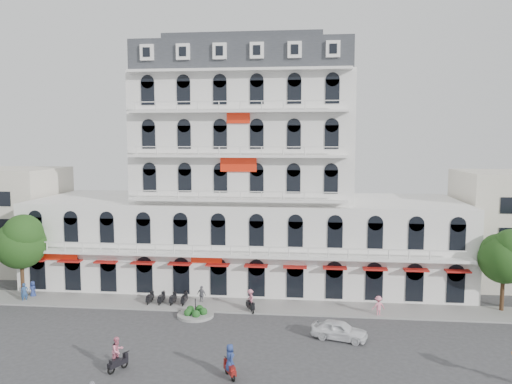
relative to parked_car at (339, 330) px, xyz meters
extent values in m
plane|color=#38383A|center=(-9.17, -2.25, -0.73)|extent=(120.00, 120.00, 0.00)
cube|color=gray|center=(-9.17, 6.75, -0.65)|extent=(53.00, 4.00, 0.16)
cube|color=silver|center=(-9.17, 15.75, 3.77)|extent=(45.00, 14.00, 9.00)
cube|color=silver|center=(-9.17, 15.75, 14.77)|extent=(22.00, 12.00, 13.00)
cube|color=#2D3035|center=(-9.17, 15.75, 22.77)|extent=(21.56, 11.76, 3.00)
cube|color=#2D3035|center=(-9.17, 15.75, 24.67)|extent=(15.84, 8.64, 0.80)
cube|color=#AD1A15|center=(-9.17, 8.25, 2.77)|extent=(40.50, 1.00, 0.15)
cube|color=red|center=(-9.17, 9.63, 12.27)|extent=(3.50, 0.10, 1.40)
cube|color=beige|center=(-39.17, 17.75, 5.27)|extent=(14.00, 10.00, 12.00)
cylinder|color=gray|center=(-12.17, 3.75, -0.61)|extent=(3.20, 3.20, 0.24)
cylinder|color=black|center=(-12.17, 3.75, 0.17)|extent=(0.08, 0.08, 1.40)
sphere|color=#1B511D|center=(-11.47, 3.75, -0.28)|extent=(0.70, 0.70, 0.70)
sphere|color=#1B511D|center=(-11.95, 4.42, -0.28)|extent=(0.70, 0.70, 0.70)
sphere|color=#1B511D|center=(-12.73, 4.17, -0.28)|extent=(0.70, 0.70, 0.70)
sphere|color=#1B511D|center=(-12.75, 3.35, -0.28)|extent=(0.70, 0.70, 0.70)
sphere|color=#1B511D|center=(-11.98, 3.08, -0.28)|extent=(0.70, 0.70, 0.70)
cylinder|color=#382314|center=(-30.17, 7.25, 1.14)|extent=(0.36, 0.36, 3.74)
sphere|color=#123B14|center=(-30.17, 7.25, 4.54)|extent=(4.76, 4.76, 4.76)
sphere|color=#123B14|center=(-29.67, 6.95, 5.64)|extent=(3.74, 3.74, 3.74)
sphere|color=#123B14|center=(-30.57, 7.55, 5.22)|extent=(3.40, 3.40, 3.40)
cylinder|color=#382314|center=(14.83, 7.75, 0.99)|extent=(0.36, 0.36, 3.43)
sphere|color=#123B14|center=(14.83, 7.75, 4.11)|extent=(4.37, 4.37, 4.37)
sphere|color=#123B14|center=(15.33, 7.45, 5.12)|extent=(3.43, 3.43, 3.43)
sphere|color=#123B14|center=(14.43, 8.05, 4.73)|extent=(3.12, 3.12, 3.12)
imported|color=white|center=(0.00, 0.00, 0.00)|extent=(4.60, 2.85, 1.46)
cube|color=black|center=(-14.99, -6.94, -0.18)|extent=(1.04, 1.48, 0.35)
torus|color=black|center=(-14.72, -6.46, -0.45)|extent=(0.40, 0.58, 0.60)
torus|color=black|center=(-15.26, -7.42, -0.45)|extent=(0.40, 0.58, 0.60)
imported|color=pink|center=(-14.99, -6.94, 0.67)|extent=(1.08, 1.15, 1.89)
cube|color=maroon|center=(-7.43, -7.08, -0.18)|extent=(1.05, 1.48, 0.35)
torus|color=black|center=(-7.70, -6.61, -0.45)|extent=(0.40, 0.58, 0.60)
torus|color=black|center=(-7.15, -7.56, -0.45)|extent=(0.40, 0.58, 0.60)
imported|color=navy|center=(-7.43, -7.08, 0.62)|extent=(0.93, 1.04, 1.80)
cube|color=black|center=(-7.55, 5.38, -0.18)|extent=(0.97, 1.50, 0.35)
torus|color=black|center=(-7.31, 4.89, -0.45)|extent=(0.37, 0.59, 0.60)
torus|color=black|center=(-7.79, 5.88, -0.45)|extent=(0.37, 0.59, 0.60)
imported|color=#CA6B82|center=(-7.55, 5.38, 0.53)|extent=(1.00, 1.21, 1.62)
imported|color=navy|center=(-29.17, 7.25, 0.09)|extent=(0.90, 0.70, 1.64)
imported|color=slate|center=(-12.37, 7.25, 0.11)|extent=(1.07, 0.78, 1.68)
imported|color=pink|center=(3.69, 5.42, 0.18)|extent=(1.32, 0.97, 1.82)
imported|color=navy|center=(-29.17, 5.85, 0.19)|extent=(0.79, 0.77, 1.84)
camera|label=1|loc=(-2.52, -37.60, 14.58)|focal=35.00mm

